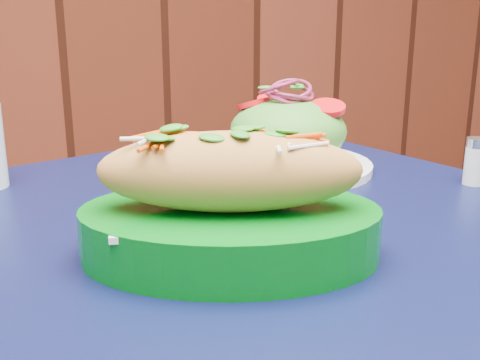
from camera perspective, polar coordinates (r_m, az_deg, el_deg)
name	(u,v)px	position (r m, az deg, el deg)	size (l,w,h in m)	color
cafe_table	(238,296)	(0.70, -0.16, -10.97)	(0.98, 0.98, 0.75)	black
banh_mi_basket	(230,207)	(0.56, -0.94, -2.55)	(0.33, 0.28, 0.13)	#016210
salad_plate	(288,137)	(0.87, 4.54, 4.13)	(0.25, 0.25, 0.13)	white
salt_shaker	(475,161)	(0.86, 21.41, 1.65)	(0.03, 0.03, 0.06)	white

